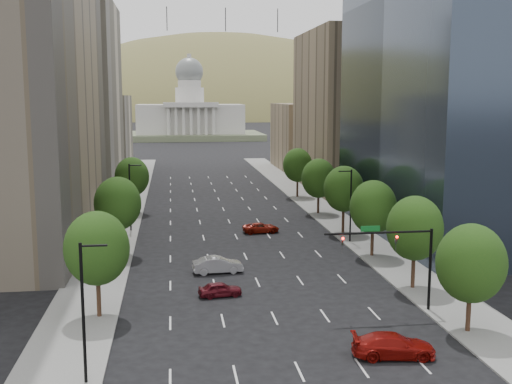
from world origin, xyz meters
name	(u,v)px	position (x,y,z in m)	size (l,w,h in m)	color
sidewalk_left	(112,240)	(-15.50, 60.00, 0.07)	(6.00, 200.00, 0.15)	slate
sidewalk_right	(354,233)	(15.50, 60.00, 0.07)	(6.00, 200.00, 0.15)	slate
midrise_cream_left	(78,98)	(-25.00, 103.00, 17.50)	(14.00, 30.00, 35.00)	beige
filler_left	(100,133)	(-25.00, 136.00, 9.00)	(14.00, 26.00, 18.00)	beige
parking_tan_right	(344,111)	(25.00, 100.00, 15.00)	(14.00, 30.00, 30.00)	#8C7759
filler_right	(307,137)	(25.00, 133.00, 8.00)	(14.00, 26.00, 16.00)	#8C7759
tree_right_0	(471,263)	(14.00, 25.00, 5.39)	(5.20, 5.20, 8.39)	#382316
tree_right_1	(415,228)	(14.00, 36.00, 5.75)	(5.20, 5.20, 8.75)	#382316
tree_right_2	(373,207)	(14.00, 48.00, 5.60)	(5.20, 5.20, 8.61)	#382316
tree_right_3	(344,189)	(14.00, 60.00, 5.89)	(5.20, 5.20, 8.89)	#382316
tree_right_4	(319,178)	(14.00, 74.00, 5.46)	(5.20, 5.20, 8.46)	#382316
tree_right_5	(298,165)	(14.00, 90.00, 5.75)	(5.20, 5.20, 8.75)	#382316
tree_left_0	(97,248)	(-14.00, 32.00, 5.75)	(5.20, 5.20, 8.75)	#382316
tree_left_1	(118,204)	(-14.00, 52.00, 5.96)	(5.20, 5.20, 8.97)	#382316
tree_left_2	(132,177)	(-14.00, 78.00, 5.68)	(5.20, 5.20, 8.68)	#382316
streetlight_rn	(350,203)	(13.44, 55.00, 4.84)	(1.70, 0.20, 9.00)	black
streetlight_ls	(84,309)	(-13.44, 20.00, 4.84)	(1.70, 0.20, 9.00)	black
streetlight_ln	(130,195)	(-13.44, 65.00, 4.84)	(1.70, 0.20, 9.00)	black
traffic_signal	(402,251)	(10.53, 30.00, 5.17)	(9.12, 0.40, 7.38)	black
capitol	(190,119)	(0.00, 249.71, 8.58)	(60.00, 40.00, 35.20)	#596647
foothills	(215,153)	(34.67, 599.39, -37.78)	(720.00, 413.00, 263.00)	olive
car_red_near	(393,345)	(6.85, 21.42, 0.83)	(2.31, 5.69, 1.65)	maroon
car_maroon	(220,289)	(-3.91, 36.16, 0.66)	(1.56, 3.88, 1.32)	#4A0C14
car_silver	(218,265)	(-3.56, 43.72, 0.84)	(1.78, 5.09, 1.68)	#949498
car_red_far	(261,228)	(3.48, 61.96, 0.66)	(2.21, 4.78, 1.33)	maroon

